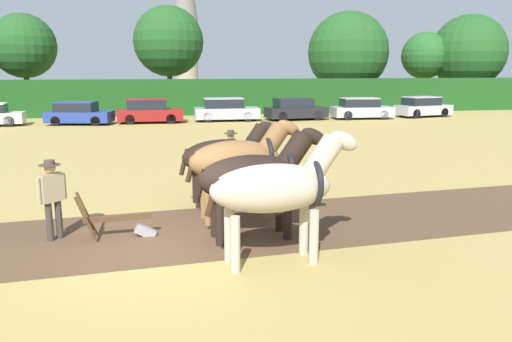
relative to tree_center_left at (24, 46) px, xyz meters
The scene contains 22 objects.
ground_plane 37.34m from the tree_center_left, 73.38° to the right, with size 240.00×240.00×0.00m, color #A88E4C.
plowed_furrow_strip 35.78m from the tree_center_left, 77.34° to the right, with size 31.85×3.71×0.01m, color brown.
hedgerow 12.54m from the tree_center_left, 27.28° to the right, with size 72.17×1.90×2.72m, color #194719.
tree_center_left is the anchor object (origin of this frame).
tree_center 11.75m from the tree_center_left, ahead, with size 5.98×5.98×8.80m.
tree_center_right 27.95m from the tree_center_left, ahead, with size 7.34×7.34×8.66m.
tree_right 36.07m from the tree_center_left, ahead, with size 4.46×4.46×6.97m.
tree_far_right 40.15m from the tree_center_left, ahead, with size 7.07×7.07×8.60m.
church_spire 26.85m from the tree_center_left, 56.60° to the left, with size 3.24×3.24×21.01m.
draft_horse_lead_left 38.70m from the tree_center_left, 70.58° to the right, with size 2.99×1.12×2.53m.
draft_horse_lead_right 37.31m from the tree_center_left, 70.00° to the right, with size 2.95×1.20×2.42m.
draft_horse_trail_left 35.91m from the tree_center_left, 69.39° to the right, with size 2.87×1.21×2.45m.
draft_horse_trail_right 34.53m from the tree_center_left, 68.71° to the right, with size 2.81×1.14×2.27m.
plow 36.10m from the tree_center_left, 73.93° to the right, with size 1.66×0.49×1.13m.
farmer_at_plow 35.48m from the tree_center_left, 76.11° to the right, with size 0.52×0.48×1.72m.
farmer_beside_team 32.67m from the tree_center_left, 66.56° to the right, with size 0.43×0.63×1.70m.
parked_car_center_left 13.43m from the tree_center_left, 63.47° to the right, with size 4.32×2.49×1.47m.
parked_car_center 15.71m from the tree_center_left, 47.73° to the right, with size 4.26×1.87×1.61m.
parked_car_center_right 19.23m from the tree_center_left, 35.44° to the right, with size 4.42×1.91×1.57m.
parked_car_right 23.40m from the tree_center_left, 28.87° to the right, with size 4.39×2.25×1.52m.
parked_car_far_right 27.74m from the tree_center_left, 24.38° to the right, with size 4.34×2.00×1.50m.
parked_car_end_right 32.17m from the tree_center_left, 19.78° to the right, with size 4.41×2.55×1.50m.
Camera 1 is at (0.16, -9.54, 3.59)m, focal length 35.00 mm.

